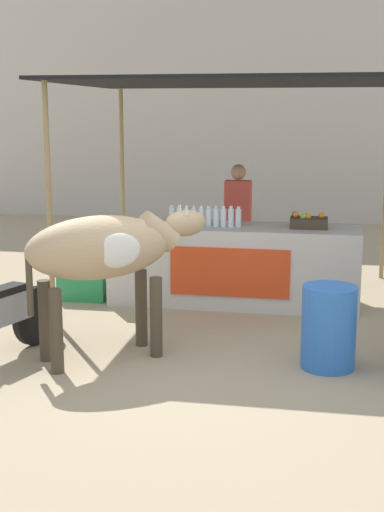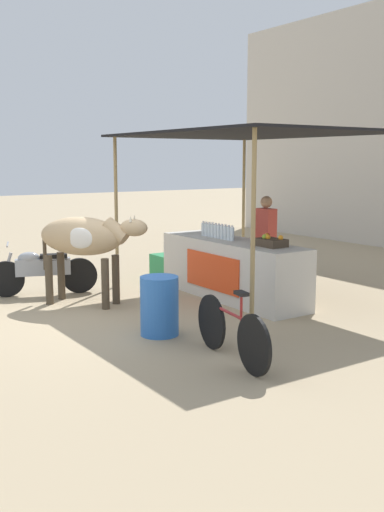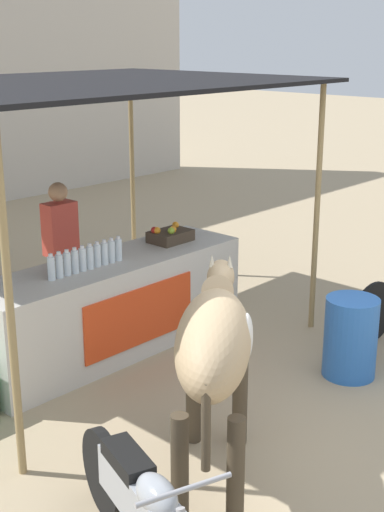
# 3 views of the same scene
# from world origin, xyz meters

# --- Properties ---
(ground_plane) EXTENTS (60.00, 60.00, 0.00)m
(ground_plane) POSITION_xyz_m (0.00, 0.00, 0.00)
(ground_plane) COLOR tan
(stall_counter) EXTENTS (3.00, 0.82, 0.96)m
(stall_counter) POSITION_xyz_m (0.00, 2.20, 0.48)
(stall_counter) COLOR beige
(stall_counter) RESTS_ON ground
(stall_awning) EXTENTS (4.20, 3.20, 2.68)m
(stall_awning) POSITION_xyz_m (0.00, 2.50, 2.58)
(stall_awning) COLOR black
(stall_awning) RESTS_ON ground
(water_bottle_row) EXTENTS (0.88, 0.07, 0.25)m
(water_bottle_row) POSITION_xyz_m (-0.35, 2.15, 1.07)
(water_bottle_row) COLOR silver
(water_bottle_row) RESTS_ON stall_counter
(fruit_crate) EXTENTS (0.44, 0.32, 0.18)m
(fruit_crate) POSITION_xyz_m (0.88, 2.25, 1.03)
(fruit_crate) COLOR #3F3326
(fruit_crate) RESTS_ON stall_counter
(vendor_behind_counter) EXTENTS (0.34, 0.22, 1.65)m
(vendor_behind_counter) POSITION_xyz_m (-0.05, 2.95, 0.85)
(vendor_behind_counter) COLOR #383842
(vendor_behind_counter) RESTS_ON ground
(cooler_box) EXTENTS (0.60, 0.44, 0.48)m
(cooler_box) POSITION_xyz_m (-1.87, 2.10, 0.24)
(cooler_box) COLOR #268C4C
(cooler_box) RESTS_ON ground
(water_barrel) EXTENTS (0.50, 0.50, 0.77)m
(water_barrel) POSITION_xyz_m (1.14, 0.14, 0.39)
(water_barrel) COLOR blue
(water_barrel) RESTS_ON ground
(cow) EXTENTS (1.66, 1.40, 1.44)m
(cow) POSITION_xyz_m (-0.93, 0.03, 1.03)
(cow) COLOR tan
(cow) RESTS_ON ground
(motorcycle_parked) EXTENTS (0.76, 1.73, 0.90)m
(motorcycle_parked) POSITION_xyz_m (-1.96, -0.31, 0.43)
(motorcycle_parked) COLOR black
(motorcycle_parked) RESTS_ON ground
(bicycle_leaning) EXTENTS (1.64, 0.31, 0.85)m
(bicycle_leaning) POSITION_xyz_m (2.48, 0.28, 0.35)
(bicycle_leaning) COLOR black
(bicycle_leaning) RESTS_ON ground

